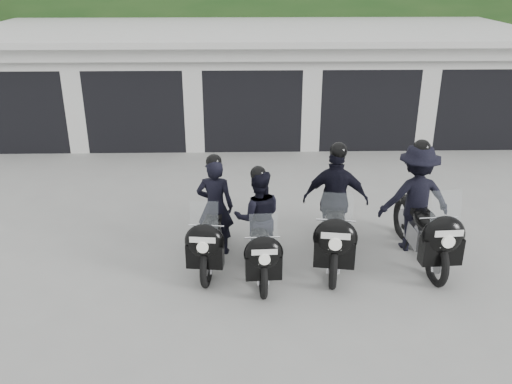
{
  "coord_description": "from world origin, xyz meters",
  "views": [
    {
      "loc": [
        -0.25,
        -8.54,
        4.72
      ],
      "look_at": [
        -0.04,
        0.13,
        1.05
      ],
      "focal_mm": 38.0,
      "sensor_mm": 36.0,
      "label": 1
    }
  ],
  "objects_px": {
    "police_bike_d": "(419,207)",
    "police_bike_c": "(335,210)",
    "police_bike_b": "(259,227)",
    "police_bike_a": "(213,221)"
  },
  "relations": [
    {
      "from": "police_bike_a",
      "to": "police_bike_b",
      "type": "xyz_separation_m",
      "value": [
        0.77,
        -0.26,
        0.01
      ]
    },
    {
      "from": "police_bike_a",
      "to": "police_bike_c",
      "type": "xyz_separation_m",
      "value": [
        2.07,
        0.12,
        0.13
      ]
    },
    {
      "from": "police_bike_a",
      "to": "police_bike_b",
      "type": "relative_size",
      "value": 1.04
    },
    {
      "from": "police_bike_b",
      "to": "police_bike_d",
      "type": "xyz_separation_m",
      "value": [
        2.75,
        0.44,
        0.13
      ]
    },
    {
      "from": "police_bike_c",
      "to": "police_bike_d",
      "type": "relative_size",
      "value": 0.98
    },
    {
      "from": "police_bike_b",
      "to": "police_bike_c",
      "type": "bearing_deg",
      "value": 13.35
    },
    {
      "from": "police_bike_d",
      "to": "police_bike_c",
      "type": "bearing_deg",
      "value": 178.6
    },
    {
      "from": "police_bike_d",
      "to": "police_bike_a",
      "type": "bearing_deg",
      "value": 179.28
    },
    {
      "from": "police_bike_c",
      "to": "police_bike_d",
      "type": "bearing_deg",
      "value": 11.32
    },
    {
      "from": "police_bike_a",
      "to": "police_bike_c",
      "type": "relative_size",
      "value": 0.91
    }
  ]
}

